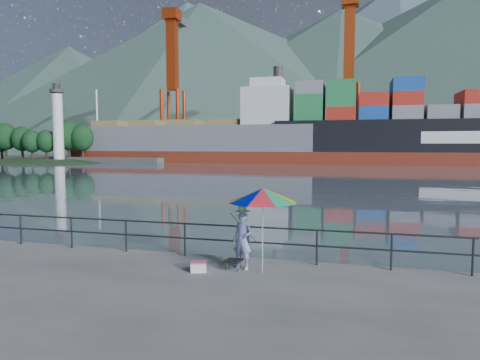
# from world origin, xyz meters

# --- Properties ---
(ground) EXTENTS (24.00, 11.00, 0.50)m
(ground) POSITION_xyz_m (0.00, -3.50, -0.25)
(ground) COLOR #605E5C
(ground) RESTS_ON ground
(harbor_water) EXTENTS (500.00, 280.00, 0.00)m
(harbor_water) POSITION_xyz_m (0.00, 130.00, 0.00)
(harbor_water) COLOR #505D68
(harbor_water) RESTS_ON ground
(far_dock) EXTENTS (200.00, 40.00, 0.40)m
(far_dock) POSITION_xyz_m (10.00, 93.00, 0.00)
(far_dock) COLOR #514F4C
(far_dock) RESTS_ON ground
(guardrail) EXTENTS (22.00, 0.06, 1.03)m
(guardrail) POSITION_xyz_m (0.00, 1.70, 0.52)
(guardrail) COLOR #2D3033
(guardrail) RESTS_ON ground
(mountains) EXTENTS (600.00, 332.80, 80.00)m
(mountains) POSITION_xyz_m (38.82, 207.75, 35.55)
(mountains) COLOR #385147
(mountains) RESTS_ON ground
(lighthouse_islet) EXTENTS (48.00, 26.40, 19.20)m
(lighthouse_islet) POSITION_xyz_m (-54.97, 61.99, 0.26)
(lighthouse_islet) COLOR #263F1E
(lighthouse_islet) RESTS_ON ground
(fisherman) EXTENTS (0.66, 0.53, 1.58)m
(fisherman) POSITION_xyz_m (3.05, 0.82, 0.79)
(fisherman) COLOR #344394
(fisherman) RESTS_ON ground
(beach_umbrella) EXTENTS (2.22, 2.22, 2.27)m
(beach_umbrella) POSITION_xyz_m (3.65, 0.60, 2.08)
(beach_umbrella) COLOR white
(beach_umbrella) RESTS_ON ground
(folding_stool) EXTENTS (0.48, 0.48, 0.27)m
(folding_stool) POSITION_xyz_m (2.82, 0.67, 0.14)
(folding_stool) COLOR black
(folding_stool) RESTS_ON ground
(cooler_bag) EXTENTS (0.48, 0.39, 0.24)m
(cooler_bag) POSITION_xyz_m (1.97, 0.26, 0.12)
(cooler_bag) COLOR silver
(cooler_bag) RESTS_ON ground
(fishing_rod) EXTENTS (0.42, 1.65, 1.20)m
(fishing_rod) POSITION_xyz_m (2.83, 1.90, 0.00)
(fishing_rod) COLOR black
(fishing_rod) RESTS_ON ground
(bulk_carrier) EXTENTS (50.20, 8.69, 14.50)m
(bulk_carrier) POSITION_xyz_m (-23.92, 71.14, 4.14)
(bulk_carrier) COLOR maroon
(bulk_carrier) RESTS_ON ground
(container_ship) EXTENTS (59.61, 9.94, 18.10)m
(container_ship) POSITION_xyz_m (23.77, 71.80, 5.84)
(container_ship) COLOR maroon
(container_ship) RESTS_ON ground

